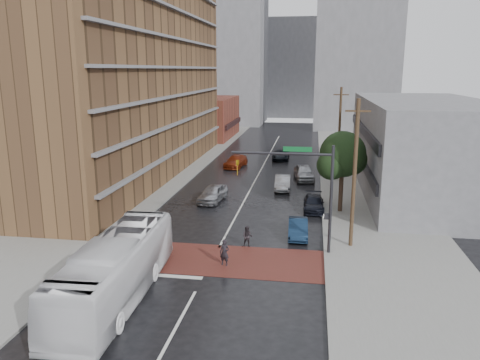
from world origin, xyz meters
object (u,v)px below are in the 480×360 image
Objects in this scene: pedestrian_a at (225,253)px; car_travel_c at (236,161)px; car_parked_far at (304,173)px; suv_travel at (281,155)px; transit_bus at (116,269)px; car_travel_a at (213,193)px; car_travel_b at (283,183)px; pedestrian_b at (247,237)px; car_parked_near at (298,228)px; car_parked_mid at (314,203)px.

pedestrian_a is 0.34× the size of car_travel_c.
car_parked_far is at bearing 93.11° from pedestrian_a.
suv_travel is (5.16, 5.72, -0.09)m from car_travel_c.
car_parked_far is at bearing 70.56° from transit_bus.
car_parked_far is at bearing -73.48° from suv_travel.
pedestrian_a reaches higher than car_travel_a.
car_travel_c reaches higher than car_travel_b.
car_travel_b is (1.33, 16.03, -0.02)m from pedestrian_b.
pedestrian_b is 11.62m from car_travel_a.
transit_bus is 30.35m from car_parked_far.
pedestrian_a is 19.45m from car_travel_b.
car_parked_mid is at bearing 78.43° from car_parked_near.
suv_travel is at bearing 101.70° from pedestrian_a.
pedestrian_a is at bearing -99.02° from car_travel_b.
car_travel_a is at bearing 132.37° from car_parked_near.
suv_travel is (-1.30, 15.98, -0.08)m from car_travel_b.
car_parked_near is at bearing -83.20° from suv_travel.
car_parked_mid is (9.11, -1.31, -0.15)m from car_travel_a.
transit_bus is at bearing -121.09° from car_parked_mid.
transit_bus reaches higher than pedestrian_b.
car_parked_near is (8.46, -23.74, -0.08)m from car_travel_c.
pedestrian_b is at bearing 87.12° from pedestrian_a.
car_travel_a is 21.89m from suv_travel.
car_parked_near is 18.03m from car_parked_far.
car_parked_far is (8.46, -5.72, 0.11)m from car_travel_c.
suv_travel is (4.71, 21.38, -0.13)m from car_travel_a.
car_parked_near reaches higher than car_parked_mid.
car_parked_near is at bearing 66.99° from pedestrian_a.
car_parked_near is (3.30, -29.47, 0.01)m from suv_travel.
transit_bus is 40.82m from suv_travel.
car_travel_a is 11.39m from car_parked_near.
car_parked_far reaches higher than car_travel_a.
car_travel_b is 12.12m from car_travel_c.
transit_bus is at bearing -131.89° from car_parked_near.
car_travel_b is 0.95× the size of suv_travel.
car_travel_a is at bearing -140.36° from car_travel_b.
pedestrian_a reaches higher than car_parked_near.
pedestrian_b is at bearing -144.94° from car_parked_near.
car_parked_mid is 11.30m from car_parked_far.
car_parked_near is (4.28, 5.83, -0.19)m from pedestrian_a.
pedestrian_a is at bearing 44.97° from transit_bus.
car_travel_b is at bearing 71.83° from transit_bus.
car_parked_far is (9.03, 28.96, -0.84)m from transit_bus.
transit_bus is 7.18× the size of pedestrian_a.
pedestrian_b is at bearing -116.73° from car_parked_mid.
car_travel_a is (1.01, 19.03, -0.90)m from transit_bus.
pedestrian_b is 0.38× the size of car_parked_near.
car_travel_a is 0.99× the size of suv_travel.
car_travel_a is at bearing -79.99° from car_travel_c.
transit_bus reaches higher than car_parked_mid.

